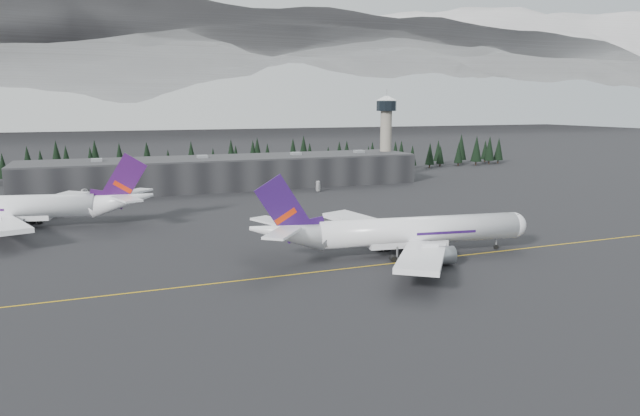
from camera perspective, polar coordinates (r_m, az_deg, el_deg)
name	(u,v)px	position (r m, az deg, el deg)	size (l,w,h in m)	color
ground	(354,265)	(122.67, 3.43, -5.70)	(1400.00, 1400.00, 0.00)	black
taxiline	(358,267)	(120.93, 3.83, -5.93)	(400.00, 0.40, 0.02)	gold
terminal	(227,172)	(238.80, -9.25, 3.55)	(160.00, 30.00, 12.60)	black
control_tower	(386,128)	(266.21, 6.62, 7.98)	(10.00, 10.00, 37.70)	gray
treeline	(210,161)	(274.76, -10.91, 4.61)	(360.00, 20.00, 15.00)	black
mountain_ridge	(124,124)	(1108.57, -19.02, 7.97)	(4400.00, 900.00, 420.00)	white
jet_main	(396,232)	(129.72, 7.61, -2.39)	(65.77, 60.33, 19.41)	white
jet_parked	(24,207)	(177.96, -27.50, 0.07)	(68.88, 62.93, 20.50)	white
gse_vehicle_a	(85,201)	(214.49, -22.45, 0.64)	(2.37, 5.13, 1.43)	white
gse_vehicle_b	(318,190)	(224.99, -0.16, 1.84)	(1.75, 4.35, 1.48)	silver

